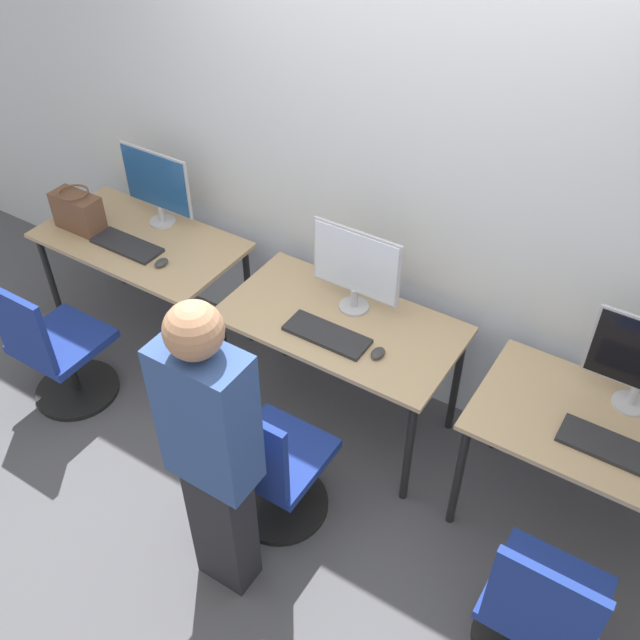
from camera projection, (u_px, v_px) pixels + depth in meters
name	position (u px, v px, depth m)	size (l,w,h in m)	color
ground_plane	(307.00, 456.00, 3.83)	(20.00, 20.00, 0.00)	#4C4C51
wall_back	(392.00, 163.00, 3.42)	(12.00, 0.05, 2.80)	silver
desk_left	(141.00, 250.00, 4.17)	(1.21, 0.65, 0.72)	tan
monitor_left	(157.00, 184.00, 4.08)	(0.48, 0.15, 0.46)	#B2B2B7
keyboard_left	(127.00, 245.00, 4.05)	(0.43, 0.16, 0.02)	#262628
mouse_left	(161.00, 263.00, 3.92)	(0.06, 0.09, 0.03)	#333333
office_chair_left	(57.00, 354.00, 3.94)	(0.48, 0.48, 0.87)	black
desk_center	(341.00, 333.00, 3.62)	(1.21, 0.65, 0.72)	tan
monitor_center	(356.00, 267.00, 3.48)	(0.48, 0.15, 0.46)	#B2B2B7
keyboard_center	(327.00, 335.00, 3.48)	(0.43, 0.16, 0.02)	#262628
mouse_center	(378.00, 353.00, 3.37)	(0.06, 0.09, 0.03)	#333333
office_chair_center	(272.00, 469.00, 3.34)	(0.48, 0.48, 0.87)	black
person_center	(212.00, 451.00, 2.76)	(0.36, 0.21, 1.60)	#232328
desk_right	(612.00, 446.00, 3.07)	(1.21, 0.65, 0.72)	tan
keyboard_right	(611.00, 448.00, 2.95)	(0.43, 0.16, 0.02)	#262628
office_chair_right	(539.00, 615.00, 2.80)	(0.48, 0.48, 0.87)	black
handbag	(78.00, 211.00, 4.13)	(0.30, 0.18, 0.25)	brown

